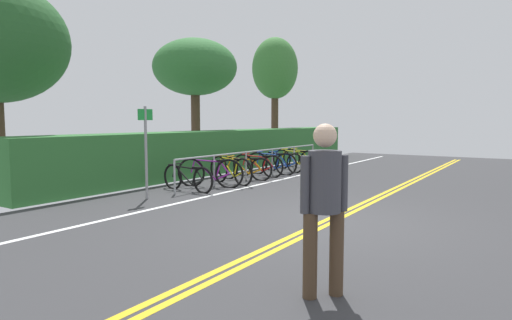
{
  "coord_description": "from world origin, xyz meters",
  "views": [
    {
      "loc": [
        -6.83,
        -2.96,
        1.73
      ],
      "look_at": [
        2.82,
        3.26,
        0.68
      ],
      "focal_mm": 30.88,
      "sensor_mm": 36.0,
      "label": 1
    }
  ],
  "objects": [
    {
      "name": "ground_plane",
      "position": [
        0.0,
        0.0,
        -0.03
      ],
      "size": [
        31.3,
        10.83,
        0.05
      ],
      "primitive_type": "cube",
      "color": "#353538"
    },
    {
      "name": "centre_line_yellow_inner",
      "position": [
        0.0,
        -0.08,
        0.0
      ],
      "size": [
        28.17,
        0.1,
        0.0
      ],
      "primitive_type": "cube",
      "color": "gold",
      "rests_on": "ground_plane"
    },
    {
      "name": "centre_line_yellow_outer",
      "position": [
        0.0,
        0.08,
        0.0
      ],
      "size": [
        28.17,
        0.1,
        0.0
      ],
      "primitive_type": "cube",
      "color": "gold",
      "rests_on": "ground_plane"
    },
    {
      "name": "bike_lane_stripe_white",
      "position": [
        0.0,
        3.31,
        0.0
      ],
      "size": [
        28.17,
        0.12,
        0.0
      ],
      "primitive_type": "cube",
      "color": "white",
      "rests_on": "ground_plane"
    },
    {
      "name": "bike_rack",
      "position": [
        4.4,
        4.15,
        0.62
      ],
      "size": [
        7.48,
        0.05,
        0.83
      ],
      "color": "#9EA0A5",
      "rests_on": "ground_plane"
    },
    {
      "name": "bicycle_0",
      "position": [
        1.22,
        4.22,
        0.32
      ],
      "size": [
        0.46,
        1.73,
        0.68
      ],
      "color": "black",
      "rests_on": "ground_plane"
    },
    {
      "name": "bicycle_1",
      "position": [
        2.01,
        4.15,
        0.37
      ],
      "size": [
        0.65,
        1.76,
        0.79
      ],
      "color": "black",
      "rests_on": "ground_plane"
    },
    {
      "name": "bicycle_2",
      "position": [
        2.79,
        4.07,
        0.37
      ],
      "size": [
        0.58,
        1.75,
        0.79
      ],
      "color": "black",
      "rests_on": "ground_plane"
    },
    {
      "name": "bicycle_3",
      "position": [
        3.65,
        4.21,
        0.33
      ],
      "size": [
        0.48,
        1.74,
        0.71
      ],
      "color": "black",
      "rests_on": "ground_plane"
    },
    {
      "name": "bicycle_4",
      "position": [
        4.46,
        4.25,
        0.34
      ],
      "size": [
        0.46,
        1.73,
        0.73
      ],
      "color": "black",
      "rests_on": "ground_plane"
    },
    {
      "name": "bicycle_5",
      "position": [
        5.14,
        4.17,
        0.36
      ],
      "size": [
        0.47,
        1.71,
        0.76
      ],
      "color": "black",
      "rests_on": "ground_plane"
    },
    {
      "name": "bicycle_6",
      "position": [
        6.0,
        4.23,
        0.33
      ],
      "size": [
        0.46,
        1.68,
        0.71
      ],
      "color": "black",
      "rests_on": "ground_plane"
    },
    {
      "name": "bicycle_7",
      "position": [
        6.85,
        4.21,
        0.35
      ],
      "size": [
        0.46,
        1.8,
        0.74
      ],
      "color": "black",
      "rests_on": "ground_plane"
    },
    {
      "name": "bicycle_8",
      "position": [
        7.54,
        4.21,
        0.34
      ],
      "size": [
        0.46,
        1.76,
        0.72
      ],
      "color": "black",
      "rests_on": "ground_plane"
    },
    {
      "name": "pedestrian",
      "position": [
        -2.96,
        -1.24,
        0.98
      ],
      "size": [
        0.39,
        0.35,
        1.69
      ],
      "color": "#4C3826",
      "rests_on": "ground_plane"
    },
    {
      "name": "sign_post_near",
      "position": [
        -0.11,
        4.22,
        1.23
      ],
      "size": [
        0.36,
        0.08,
        2.03
      ],
      "color": "gray",
      "rests_on": "ground_plane"
    },
    {
      "name": "hedge_backdrop",
      "position": [
        5.9,
        6.24,
        0.69
      ],
      "size": [
        16.43,
        1.27,
        1.37
      ],
      "primitive_type": "cube",
      "color": "#2D6B30",
      "rests_on": "ground_plane"
    },
    {
      "name": "tree_mid",
      "position": [
        6.02,
        8.05,
        3.68
      ],
      "size": [
        3.16,
        3.16,
        4.77
      ],
      "color": "#473323",
      "rests_on": "ground_plane"
    },
    {
      "name": "tree_far_right",
      "position": [
        11.81,
        7.96,
        4.17
      ],
      "size": [
        2.22,
        2.22,
        5.7
      ],
      "color": "#473323",
      "rests_on": "ground_plane"
    }
  ]
}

